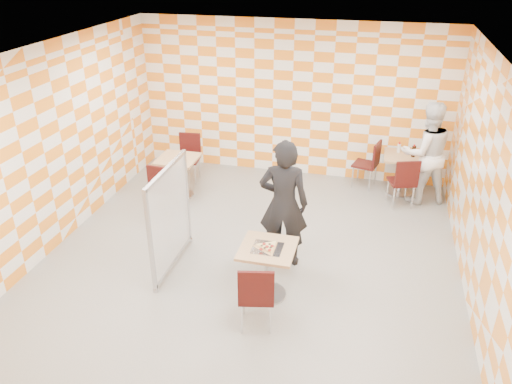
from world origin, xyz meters
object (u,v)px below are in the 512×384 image
man_dark (284,204)px  man_white (426,153)px  partition (170,218)px  empty_table (178,170)px  soda_bottle (414,151)px  chair_empty_near (163,185)px  sport_bottle (399,148)px  chair_second_front (404,179)px  chair_main_front (256,293)px  main_table (268,263)px  chair_empty_far (189,153)px  second_table (402,168)px  chair_second_side (370,161)px

man_dark → man_white: bearing=-134.1°
man_dark → partition: bearing=12.9°
empty_table → soda_bottle: bearing=14.9°
chair_empty_near → sport_bottle: (3.86, 1.94, 0.29)m
chair_second_front → man_dark: size_ratio=0.49×
empty_table → chair_second_front: chair_second_front is taller
chair_second_front → man_white: man_white is taller
chair_second_front → sport_bottle: bearing=99.2°
empty_table → soda_bottle: 4.27m
soda_bottle → chair_main_front: bearing=-113.9°
empty_table → man_dark: bearing=-35.9°
empty_table → chair_empty_near: (-0.00, -0.70, 0.04)m
chair_second_front → soda_bottle: (0.14, 0.58, 0.31)m
chair_second_front → man_white: bearing=47.7°
empty_table → chair_empty_near: size_ratio=0.81×
main_table → sport_bottle: (1.64, 3.70, 0.33)m
chair_empty_far → second_table: bearing=5.3°
chair_empty_near → chair_empty_far: (-0.07, 1.43, 0.00)m
man_dark → main_table: bearing=82.6°
empty_table → chair_empty_near: 0.70m
man_dark → sport_bottle: (1.60, 2.87, -0.11)m
chair_empty_near → chair_empty_far: same height
chair_main_front → chair_second_front: same height
main_table → sport_bottle: size_ratio=3.75×
partition → man_dark: man_dark is taller
chair_empty_near → soda_bottle: (4.11, 1.79, 0.31)m
chair_second_front → man_dark: 2.78m
man_dark → man_white: 3.23m
second_table → soda_bottle: size_ratio=3.26×
main_table → sport_bottle: 4.06m
sport_bottle → man_white: bearing=-40.1°
man_dark → sport_bottle: 3.29m
man_dark → chair_second_front: bearing=-133.5°
man_dark → sport_bottle: man_dark is taller
chair_main_front → man_white: man_white is taller
main_table → chair_main_front: size_ratio=0.81×
chair_main_front → chair_empty_far: 4.50m
second_table → chair_second_side: bearing=170.8°
man_white → chair_second_side: bearing=-38.0°
partition → main_table: bearing=-13.2°
empty_table → partition: bearing=-70.6°
main_table → man_white: man_white is taller
chair_main_front → chair_empty_far: size_ratio=1.00×
second_table → soda_bottle: soda_bottle is taller
chair_main_front → chair_empty_near: bearing=132.5°
second_table → man_white: 0.59m
empty_table → chair_second_side: size_ratio=0.81×
chair_main_front → chair_empty_near: 3.31m
chair_second_side → soda_bottle: bearing=-8.0°
man_white → soda_bottle: 0.30m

